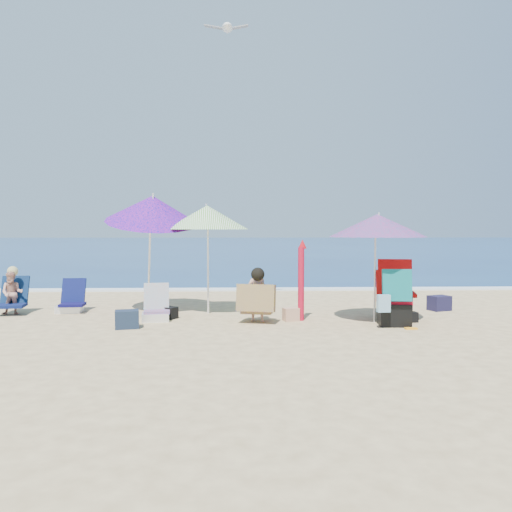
{
  "coord_description": "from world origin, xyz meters",
  "views": [
    {
      "loc": [
        -0.62,
        -8.23,
        1.58
      ],
      "look_at": [
        -0.3,
        1.0,
        1.1
      ],
      "focal_mm": 36.34,
      "sensor_mm": 36.0,
      "label": 1
    }
  ],
  "objects_px": {
    "seagull": "(227,28)",
    "furled_umbrella": "(301,276)",
    "person_center": "(257,296)",
    "camp_chair_left": "(395,301)",
    "camp_chair_right": "(394,305)",
    "umbrella_turquoise": "(377,226)",
    "person_left": "(12,293)",
    "umbrella_blue": "(152,209)",
    "chair_rainbow": "(156,311)",
    "chair_navy": "(71,303)",
    "umbrella_striped": "(207,217)"
  },
  "relations": [
    {
      "from": "umbrella_striped",
      "to": "chair_rainbow",
      "type": "distance_m",
      "value": 1.97
    },
    {
      "from": "person_center",
      "to": "chair_navy",
      "type": "bearing_deg",
      "value": 160.79
    },
    {
      "from": "umbrella_striped",
      "to": "seagull",
      "type": "xyz_separation_m",
      "value": [
        0.38,
        0.49,
        3.65
      ]
    },
    {
      "from": "chair_rainbow",
      "to": "camp_chair_right",
      "type": "bearing_deg",
      "value": -9.16
    },
    {
      "from": "umbrella_turquoise",
      "to": "camp_chair_right",
      "type": "distance_m",
      "value": 1.34
    },
    {
      "from": "seagull",
      "to": "person_center",
      "type": "bearing_deg",
      "value": -70.5
    },
    {
      "from": "camp_chair_left",
      "to": "person_left",
      "type": "relative_size",
      "value": 1.17
    },
    {
      "from": "umbrella_turquoise",
      "to": "umbrella_striped",
      "type": "distance_m",
      "value": 3.1
    },
    {
      "from": "furled_umbrella",
      "to": "chair_navy",
      "type": "height_order",
      "value": "furled_umbrella"
    },
    {
      "from": "umbrella_turquoise",
      "to": "umbrella_striped",
      "type": "height_order",
      "value": "umbrella_striped"
    },
    {
      "from": "chair_rainbow",
      "to": "camp_chair_left",
      "type": "bearing_deg",
      "value": 0.06
    },
    {
      "from": "chair_rainbow",
      "to": "umbrella_striped",
      "type": "bearing_deg",
      "value": 39.15
    },
    {
      "from": "chair_rainbow",
      "to": "person_center",
      "type": "xyz_separation_m",
      "value": [
        1.74,
        -0.28,
        0.29
      ]
    },
    {
      "from": "chair_navy",
      "to": "person_center",
      "type": "height_order",
      "value": "person_center"
    },
    {
      "from": "umbrella_turquoise",
      "to": "chair_navy",
      "type": "bearing_deg",
      "value": 166.67
    },
    {
      "from": "furled_umbrella",
      "to": "person_center",
      "type": "height_order",
      "value": "furled_umbrella"
    },
    {
      "from": "chair_rainbow",
      "to": "camp_chair_right",
      "type": "height_order",
      "value": "camp_chair_right"
    },
    {
      "from": "camp_chair_left",
      "to": "person_left",
      "type": "distance_m",
      "value": 6.98
    },
    {
      "from": "umbrella_striped",
      "to": "chair_rainbow",
      "type": "xyz_separation_m",
      "value": [
        -0.85,
        -0.69,
        -1.63
      ]
    },
    {
      "from": "camp_chair_right",
      "to": "chair_rainbow",
      "type": "bearing_deg",
      "value": 170.84
    },
    {
      "from": "camp_chair_right",
      "to": "person_center",
      "type": "xyz_separation_m",
      "value": [
        -2.23,
        0.36,
        0.11
      ]
    },
    {
      "from": "umbrella_turquoise",
      "to": "chair_rainbow",
      "type": "distance_m",
      "value": 4.05
    },
    {
      "from": "umbrella_turquoise",
      "to": "furled_umbrella",
      "type": "xyz_separation_m",
      "value": [
        -1.24,
        0.26,
        -0.87
      ]
    },
    {
      "from": "camp_chair_left",
      "to": "chair_navy",
      "type": "bearing_deg",
      "value": 171.03
    },
    {
      "from": "furled_umbrella",
      "to": "person_left",
      "type": "distance_m",
      "value": 5.35
    },
    {
      "from": "chair_navy",
      "to": "chair_rainbow",
      "type": "distance_m",
      "value": 1.99
    },
    {
      "from": "umbrella_blue",
      "to": "furled_umbrella",
      "type": "xyz_separation_m",
      "value": [
        2.71,
        -0.96,
        -1.19
      ]
    },
    {
      "from": "person_center",
      "to": "person_left",
      "type": "xyz_separation_m",
      "value": [
        -4.5,
        0.99,
        -0.05
      ]
    },
    {
      "from": "person_center",
      "to": "chair_rainbow",
      "type": "bearing_deg",
      "value": 170.96
    },
    {
      "from": "furled_umbrella",
      "to": "seagull",
      "type": "relative_size",
      "value": 1.64
    },
    {
      "from": "camp_chair_left",
      "to": "camp_chair_right",
      "type": "xyz_separation_m",
      "value": [
        -0.21,
        -0.65,
        0.03
      ]
    },
    {
      "from": "umbrella_turquoise",
      "to": "umbrella_striped",
      "type": "bearing_deg",
      "value": 160.03
    },
    {
      "from": "umbrella_turquoise",
      "to": "furled_umbrella",
      "type": "relative_size",
      "value": 1.33
    },
    {
      "from": "person_left",
      "to": "chair_rainbow",
      "type": "bearing_deg",
      "value": -14.54
    },
    {
      "from": "umbrella_blue",
      "to": "chair_rainbow",
      "type": "distance_m",
      "value": 2.0
    },
    {
      "from": "umbrella_blue",
      "to": "person_left",
      "type": "relative_size",
      "value": 2.69
    },
    {
      "from": "umbrella_striped",
      "to": "furled_umbrella",
      "type": "relative_size",
      "value": 1.47
    },
    {
      "from": "person_left",
      "to": "camp_chair_right",
      "type": "bearing_deg",
      "value": -11.39
    },
    {
      "from": "umbrella_blue",
      "to": "chair_navy",
      "type": "bearing_deg",
      "value": 176.95
    },
    {
      "from": "umbrella_striped",
      "to": "person_center",
      "type": "bearing_deg",
      "value": -47.36
    },
    {
      "from": "person_left",
      "to": "seagull",
      "type": "bearing_deg",
      "value": 6.69
    },
    {
      "from": "camp_chair_left",
      "to": "camp_chair_right",
      "type": "distance_m",
      "value": 0.68
    },
    {
      "from": "seagull",
      "to": "camp_chair_left",
      "type": "bearing_deg",
      "value": -21.72
    },
    {
      "from": "furled_umbrella",
      "to": "seagull",
      "type": "height_order",
      "value": "seagull"
    },
    {
      "from": "furled_umbrella",
      "to": "chair_navy",
      "type": "bearing_deg",
      "value": 166.26
    },
    {
      "from": "seagull",
      "to": "furled_umbrella",
      "type": "bearing_deg",
      "value": -44.9
    },
    {
      "from": "person_center",
      "to": "camp_chair_left",
      "type": "bearing_deg",
      "value": 6.6
    },
    {
      "from": "camp_chair_left",
      "to": "seagull",
      "type": "xyz_separation_m",
      "value": [
        -2.96,
        1.18,
        5.13
      ]
    },
    {
      "from": "umbrella_turquoise",
      "to": "umbrella_blue",
      "type": "distance_m",
      "value": 4.15
    },
    {
      "from": "camp_chair_left",
      "to": "seagull",
      "type": "bearing_deg",
      "value": 158.28
    }
  ]
}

